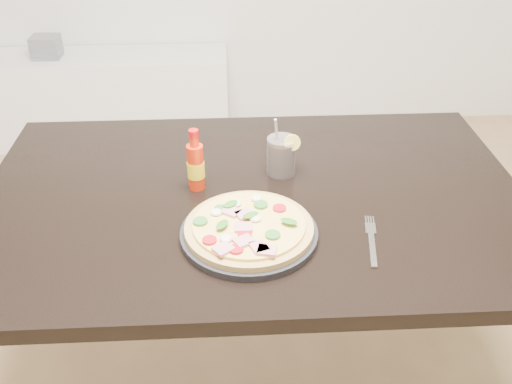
{
  "coord_description": "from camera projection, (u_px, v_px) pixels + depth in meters",
  "views": [
    {
      "loc": [
        -0.1,
        -0.95,
        1.55
      ],
      "look_at": [
        -0.04,
        0.16,
        0.83
      ],
      "focal_mm": 40.0,
      "sensor_mm": 36.0,
      "label": 1
    }
  ],
  "objects": [
    {
      "name": "dining_table",
      "position": [
        254.0,
        219.0,
        1.51
      ],
      "size": [
        1.4,
        0.9,
        0.75
      ],
      "color": "black",
      "rests_on": "ground"
    },
    {
      "name": "plate",
      "position": [
        249.0,
        233.0,
        1.31
      ],
      "size": [
        0.32,
        0.32,
        0.02
      ],
      "primitive_type": "cylinder",
      "color": "black",
      "rests_on": "dining_table"
    },
    {
      "name": "pizza",
      "position": [
        248.0,
        227.0,
        1.3
      ],
      "size": [
        0.3,
        0.3,
        0.03
      ],
      "color": "tan",
      "rests_on": "plate"
    },
    {
      "name": "hot_sauce_bottle",
      "position": [
        196.0,
        166.0,
        1.45
      ],
      "size": [
        0.05,
        0.05,
        0.17
      ],
      "rotation": [
        0.0,
        0.0,
        -0.19
      ],
      "color": "red",
      "rests_on": "dining_table"
    },
    {
      "name": "cola_cup",
      "position": [
        281.0,
        156.0,
        1.53
      ],
      "size": [
        0.09,
        0.08,
        0.17
      ],
      "rotation": [
        0.0,
        0.0,
        0.23
      ],
      "color": "black",
      "rests_on": "dining_table"
    },
    {
      "name": "fork",
      "position": [
        371.0,
        239.0,
        1.3
      ],
      "size": [
        0.05,
        0.19,
        0.0
      ],
      "rotation": [
        0.0,
        0.0,
        -0.16
      ],
      "color": "silver",
      "rests_on": "dining_table"
    },
    {
      "name": "media_console",
      "position": [
        103.0,
        98.0,
        3.2
      ],
      "size": [
        1.4,
        0.34,
        0.5
      ],
      "primitive_type": "cube",
      "color": "white",
      "rests_on": "ground"
    },
    {
      "name": "cd_stack",
      "position": [
        46.0,
        47.0,
        3.01
      ],
      "size": [
        0.14,
        0.12,
        0.11
      ],
      "color": "slate",
      "rests_on": "media_console"
    }
  ]
}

